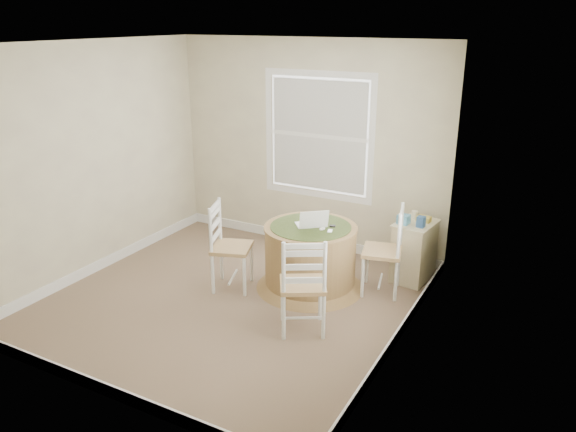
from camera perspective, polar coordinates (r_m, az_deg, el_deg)
The scene contains 14 objects.
room at distance 5.57m, azimuth -3.87°, elevation 3.68°, with size 3.64×3.64×2.64m.
round_table at distance 6.10m, azimuth 2.28°, elevation -3.91°, with size 1.18×1.18×0.72m.
chair_left at distance 6.09m, azimuth -5.73°, elevation -3.18°, with size 0.42×0.40×0.95m, color white, non-canonical shape.
chair_near at distance 5.25m, azimuth 1.51°, elevation -6.95°, with size 0.42×0.40×0.95m, color white, non-canonical shape.
chair_right at distance 6.05m, azimuth 9.54°, elevation -3.52°, with size 0.42×0.40×0.95m, color white, non-canonical shape.
laptop at distance 5.98m, azimuth 2.41°, elevation -0.77°, with size 0.41×0.41×0.22m.
mouse at distance 5.90m, azimuth 3.51°, elevation -1.31°, with size 0.06×0.09×0.03m, color white.
phone at distance 5.85m, azimuth 4.28°, elevation -1.57°, with size 0.04×0.09×0.02m, color #B7BABF.
keys at distance 5.98m, azimuth 4.55°, elevation -1.07°, with size 0.06×0.05×0.03m, color black.
corner_chest at distance 6.45m, azimuth 12.66°, elevation -3.49°, with size 0.45×0.56×0.68m.
tissue_box at distance 6.26m, azimuth 11.80°, elevation -0.32°, with size 0.12×0.12×0.10m, color #57A2C8.
box_yellow at distance 6.37m, azimuth 13.55°, elevation -0.30°, with size 0.15×0.10×0.06m, color gold.
box_blue at distance 6.20m, azimuth 13.31°, elevation -0.53°, with size 0.08×0.08×0.12m, color #2D5389.
cup_cream at distance 6.43m, azimuth 12.76°, elevation 0.10°, with size 0.07×0.07×0.09m, color beige.
Camera 1 is at (3.02, -4.37, 2.82)m, focal length 35.00 mm.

